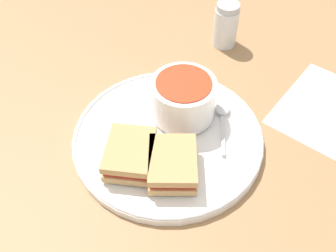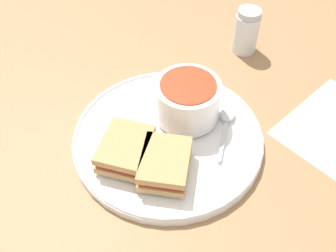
# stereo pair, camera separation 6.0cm
# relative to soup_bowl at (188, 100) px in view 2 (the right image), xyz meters

# --- Properties ---
(ground_plane) EXTENTS (2.40, 2.40, 0.00)m
(ground_plane) POSITION_rel_soup_bowl_xyz_m (0.05, -0.00, -0.05)
(ground_plane) COLOR #9E754C
(plate) EXTENTS (0.30, 0.30, 0.02)m
(plate) POSITION_rel_soup_bowl_xyz_m (0.05, -0.00, -0.04)
(plate) COLOR white
(plate) RESTS_ON ground_plane
(soup_bowl) EXTENTS (0.10, 0.10, 0.07)m
(soup_bowl) POSITION_rel_soup_bowl_xyz_m (0.00, 0.00, 0.00)
(soup_bowl) COLOR white
(soup_bowl) RESTS_ON plate
(spoon) EXTENTS (0.11, 0.06, 0.01)m
(spoon) POSITION_rel_soup_bowl_xyz_m (-0.03, 0.06, -0.03)
(spoon) COLOR silver
(spoon) RESTS_ON plate
(sandwich_half_near) EXTENTS (0.10, 0.09, 0.03)m
(sandwich_half_near) POSITION_rel_soup_bowl_xyz_m (0.12, -0.02, -0.02)
(sandwich_half_near) COLOR tan
(sandwich_half_near) RESTS_ON plate
(sandwich_half_far) EXTENTS (0.11, 0.10, 0.03)m
(sandwich_half_far) POSITION_rel_soup_bowl_xyz_m (0.11, 0.04, -0.02)
(sandwich_half_far) COLOR tan
(sandwich_half_far) RESTS_ON plate
(salt_shaker) EXTENTS (0.05, 0.05, 0.09)m
(salt_shaker) POSITION_rel_soup_bowl_xyz_m (-0.23, -0.02, -0.01)
(salt_shaker) COLOR silver
(salt_shaker) RESTS_ON ground_plane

